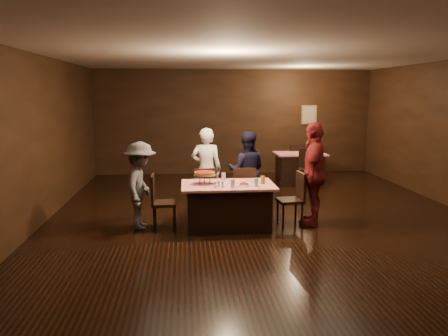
% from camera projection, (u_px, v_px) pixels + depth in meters
% --- Properties ---
extents(room, '(10.00, 10.04, 3.02)m').
position_uv_depth(room, '(267.00, 104.00, 7.64)').
color(room, black).
rests_on(room, ground).
extents(main_table, '(1.60, 1.00, 0.77)m').
position_uv_depth(main_table, '(228.00, 206.00, 7.60)').
color(main_table, '#B80C14').
rests_on(main_table, ground).
extents(back_table, '(1.30, 0.90, 0.77)m').
position_uv_depth(back_table, '(300.00, 167.00, 11.54)').
color(back_table, '#B60C14').
rests_on(back_table, ground).
extents(chair_far_left, '(0.49, 0.49, 0.95)m').
position_uv_depth(chair_far_left, '(203.00, 192.00, 8.29)').
color(chair_far_left, black).
rests_on(chair_far_left, ground).
extents(chair_far_right, '(0.49, 0.49, 0.95)m').
position_uv_depth(chair_far_right, '(245.00, 191.00, 8.36)').
color(chair_far_right, black).
rests_on(chair_far_right, ground).
extents(chair_end_left, '(0.42, 0.42, 0.95)m').
position_uv_depth(chair_end_left, '(164.00, 202.00, 7.49)').
color(chair_end_left, black).
rests_on(chair_end_left, ground).
extents(chair_end_right, '(0.45, 0.45, 0.95)m').
position_uv_depth(chair_end_right, '(290.00, 199.00, 7.68)').
color(chair_end_right, black).
rests_on(chair_end_right, ground).
extents(chair_back_near, '(0.51, 0.51, 0.95)m').
position_uv_depth(chair_back_near, '(307.00, 169.00, 10.84)').
color(chair_back_near, black).
rests_on(chair_back_near, ground).
extents(chair_back_far, '(0.49, 0.49, 0.95)m').
position_uv_depth(chair_back_far, '(294.00, 161.00, 12.12)').
color(chair_back_far, black).
rests_on(chair_back_far, ground).
extents(diner_white_jacket, '(0.66, 0.48, 1.66)m').
position_uv_depth(diner_white_jacket, '(206.00, 169.00, 8.65)').
color(diner_white_jacket, white).
rests_on(diner_white_jacket, ground).
extents(diner_navy_hoodie, '(0.85, 0.71, 1.58)m').
position_uv_depth(diner_navy_hoodie, '(247.00, 170.00, 8.78)').
color(diner_navy_hoodie, black).
rests_on(diner_navy_hoodie, ground).
extents(diner_grey_knit, '(0.64, 1.02, 1.51)m').
position_uv_depth(diner_grey_knit, '(140.00, 186.00, 7.48)').
color(diner_grey_knit, '#535257').
rests_on(diner_grey_knit, ground).
extents(diner_red_shirt, '(0.82, 1.16, 1.83)m').
position_uv_depth(diner_red_shirt, '(314.00, 174.00, 7.69)').
color(diner_red_shirt, maroon).
rests_on(diner_red_shirt, ground).
extents(pizza_stand, '(0.38, 0.38, 0.22)m').
position_uv_depth(pizza_stand, '(205.00, 174.00, 7.52)').
color(pizza_stand, black).
rests_on(pizza_stand, main_table).
extents(plate_with_slice, '(0.25, 0.25, 0.06)m').
position_uv_depth(plate_with_slice, '(244.00, 184.00, 7.38)').
color(plate_with_slice, white).
rests_on(plate_with_slice, main_table).
extents(plate_empty, '(0.25, 0.25, 0.01)m').
position_uv_depth(plate_empty, '(258.00, 181.00, 7.73)').
color(plate_empty, white).
rests_on(plate_empty, main_table).
extents(glass_front_left, '(0.08, 0.08, 0.14)m').
position_uv_depth(glass_front_left, '(233.00, 183.00, 7.24)').
color(glass_front_left, silver).
rests_on(glass_front_left, main_table).
extents(glass_front_right, '(0.08, 0.08, 0.14)m').
position_uv_depth(glass_front_right, '(256.00, 182.00, 7.32)').
color(glass_front_right, silver).
rests_on(glass_front_right, main_table).
extents(glass_amber, '(0.08, 0.08, 0.14)m').
position_uv_depth(glass_amber, '(263.00, 180.00, 7.53)').
color(glass_amber, '#BF7F26').
rests_on(glass_amber, main_table).
extents(glass_back, '(0.08, 0.08, 0.14)m').
position_uv_depth(glass_back, '(224.00, 177.00, 7.82)').
color(glass_back, silver).
rests_on(glass_back, main_table).
extents(condiments, '(0.17, 0.10, 0.09)m').
position_uv_depth(condiments, '(219.00, 185.00, 7.24)').
color(condiments, silver).
rests_on(condiments, main_table).
extents(napkin_center, '(0.19, 0.19, 0.01)m').
position_uv_depth(napkin_center, '(245.00, 183.00, 7.56)').
color(napkin_center, white).
rests_on(napkin_center, main_table).
extents(napkin_left, '(0.21, 0.21, 0.01)m').
position_uv_depth(napkin_left, '(220.00, 185.00, 7.48)').
color(napkin_left, white).
rests_on(napkin_left, main_table).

